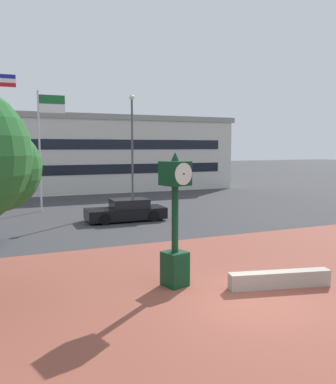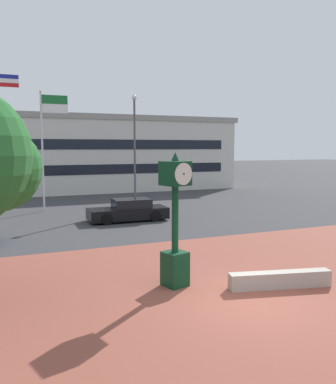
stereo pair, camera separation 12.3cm
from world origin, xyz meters
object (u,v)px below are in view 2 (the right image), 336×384
at_px(street_clock, 175,223).
at_px(flagpole_secondary, 46,138).
at_px(flagpole_primary, 0,133).
at_px(civic_building, 72,153).
at_px(street_lamp_post, 135,141).
at_px(car_street_mid, 129,211).

height_order(street_clock, flagpole_secondary, flagpole_secondary).
height_order(flagpole_primary, civic_building, flagpole_primary).
xyz_separation_m(street_clock, street_lamp_post, (3.75, 15.50, 2.71)).
bearing_deg(flagpole_primary, civic_building, 63.49).
bearing_deg(civic_building, flagpole_secondary, -106.12).
bearing_deg(street_clock, street_lamp_post, 60.03).
height_order(flagpole_secondary, street_lamp_post, flagpole_secondary).
bearing_deg(street_clock, flagpole_secondary, 80.33).
bearing_deg(civic_building, car_street_mid, -89.84).
distance_m(flagpole_primary, civic_building, 15.07).
bearing_deg(street_lamp_post, civic_building, 97.13).
relative_size(street_clock, civic_building, 0.13).
bearing_deg(civic_building, flagpole_primary, -116.51).
bearing_deg(flagpole_secondary, flagpole_primary, -180.00).
distance_m(car_street_mid, flagpole_primary, 9.90).
height_order(street_clock, civic_building, civic_building).
xyz_separation_m(flagpole_primary, civic_building, (6.69, 13.42, -1.54)).
bearing_deg(flagpole_primary, car_street_mid, -39.67).
distance_m(street_clock, car_street_mid, 11.48).
height_order(street_clock, car_street_mid, street_clock).
height_order(flagpole_secondary, civic_building, flagpole_secondary).
xyz_separation_m(street_clock, car_street_mid, (1.96, 11.23, -1.40)).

